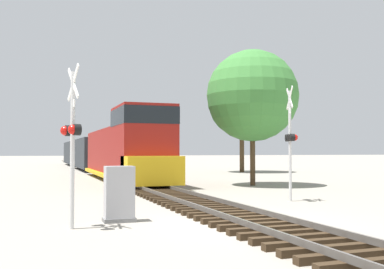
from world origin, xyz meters
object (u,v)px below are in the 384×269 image
object	(u,v)px
crossing_signal_far	(291,139)
tree_far_right	(252,96)
relay_cabinet	(119,194)
freight_train	(95,153)
crossing_signal_near	(72,135)
tree_mid_background	(242,104)

from	to	relation	value
crossing_signal_far	tree_far_right	distance (m)	8.87
relay_cabinet	tree_far_right	xyz separation A→B (m)	(9.97, 11.10, 4.58)
freight_train	relay_cabinet	size ratio (longest dim) A/B	32.73
crossing_signal_near	relay_cabinet	xyz separation A→B (m)	(1.41, 0.79, -1.67)
tree_far_right	tree_mid_background	bearing A→B (deg)	66.49
crossing_signal_near	tree_far_right	distance (m)	16.71
freight_train	crossing_signal_far	world-z (taller)	crossing_signal_far
crossing_signal_far	tree_mid_background	world-z (taller)	tree_mid_background
freight_train	relay_cabinet	world-z (taller)	freight_train
crossing_signal_far	relay_cabinet	xyz separation A→B (m)	(-7.60, -3.02, -1.77)
relay_cabinet	crossing_signal_far	bearing A→B (deg)	21.69
crossing_signal_near	relay_cabinet	world-z (taller)	crossing_signal_near
crossing_signal_far	tree_far_right	size ratio (longest dim) A/B	0.58
crossing_signal_near	tree_mid_background	distance (m)	33.33
freight_train	tree_far_right	world-z (taller)	tree_far_right
freight_train	tree_mid_background	distance (m)	15.64
freight_train	tree_mid_background	xyz separation A→B (m)	(13.40, -6.46, 4.84)
tree_mid_background	freight_train	bearing A→B (deg)	154.27
freight_train	crossing_signal_near	distance (m)	34.39
relay_cabinet	tree_far_right	world-z (taller)	tree_far_right
relay_cabinet	tree_mid_background	size ratio (longest dim) A/B	0.16
crossing_signal_far	relay_cabinet	distance (m)	8.37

